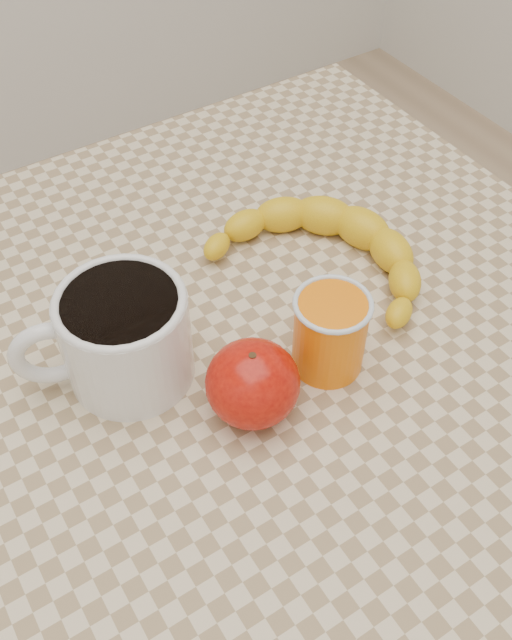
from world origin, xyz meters
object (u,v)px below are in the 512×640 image
coffee_mug (122,334)px  banana (327,252)px  table (256,384)px  orange_juice_glass (330,332)px  apple (253,383)px

coffee_mug → banana: (0.25, 0.02, -0.03)m
table → coffee_mug: bearing=169.6°
banana → orange_juice_glass: bearing=-145.3°
table → apple: bearing=-124.2°
table → apple: (-0.05, -0.08, 0.13)m
orange_juice_glass → banana: orange_juice_glass is taller
table → banana: (0.12, 0.04, 0.11)m
apple → banana: bearing=34.8°
table → banana: size_ratio=2.38×
table → apple: 0.16m
orange_juice_glass → apple: bearing=-174.6°
orange_juice_glass → banana: bearing=54.4°
orange_juice_glass → banana: size_ratio=0.26×
coffee_mug → banana: 0.25m
orange_juice_glass → banana: 0.14m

